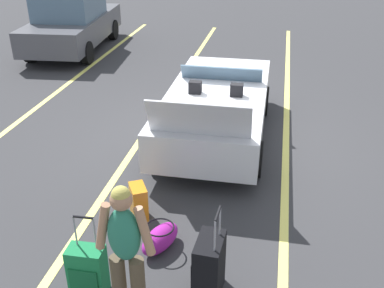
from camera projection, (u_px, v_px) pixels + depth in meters
name	position (u px, v px, depth m)	size (l,w,h in m)	color
ground_plane	(216.00, 137.00, 8.52)	(80.00, 80.00, 0.00)	#333335
lot_line_near	(286.00, 143.00, 8.30)	(18.00, 0.12, 0.01)	#EAE066
lot_line_mid	(146.00, 131.00, 8.76)	(18.00, 0.12, 0.01)	#EAE066
lot_line_far	(21.00, 120.00, 9.22)	(18.00, 0.12, 0.01)	#EAE066
convertible_car	(218.00, 104.00, 8.42)	(4.19, 1.86, 1.52)	silver
suitcase_large_black	(209.00, 267.00, 4.86)	(0.50, 0.32, 1.12)	black
suitcase_medium_bright	(88.00, 271.00, 4.89)	(0.27, 0.41, 1.01)	#19723F
suitcase_small_carryon	(139.00, 202.00, 6.17)	(0.39, 0.34, 0.50)	orange
duffel_bag	(160.00, 238.00, 5.62)	(0.71, 0.52, 0.34)	#991E8C
traveler_person	(126.00, 250.00, 4.28)	(0.22, 0.60, 1.65)	#4C3F2D
parked_sedan_near	(72.00, 21.00, 13.50)	(4.64, 2.18, 1.82)	#4C4C51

